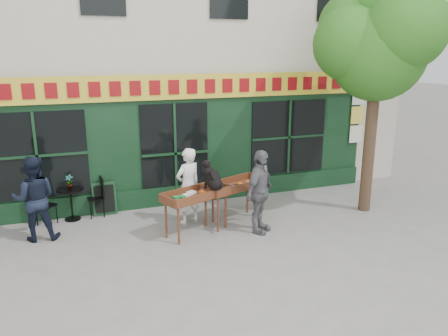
{
  "coord_description": "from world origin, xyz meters",
  "views": [
    {
      "loc": [
        -2.53,
        -8.14,
        3.85
      ],
      "look_at": [
        0.64,
        0.5,
        1.37
      ],
      "focal_mm": 35.0,
      "sensor_mm": 36.0,
      "label": 1
    }
  ],
  "objects": [
    {
      "name": "ground",
      "position": [
        0.0,
        0.0,
        0.0
      ],
      "size": [
        80.0,
        80.0,
        0.0
      ],
      "primitive_type": "plane",
      "color": "slate",
      "rests_on": "ground"
    },
    {
      "name": "building",
      "position": [
        0.0,
        5.97,
        4.97
      ],
      "size": [
        14.0,
        7.26,
        10.0
      ],
      "color": "beige",
      "rests_on": "ground"
    },
    {
      "name": "street_tree",
      "position": [
        4.34,
        0.36,
        4.11
      ],
      "size": [
        3.05,
        2.9,
        5.6
      ],
      "color": "#382619",
      "rests_on": "ground"
    },
    {
      "name": "book_cart_center",
      "position": [
        -0.03,
        0.37,
        0.82
      ],
      "size": [
        1.62,
        1.14,
        0.99
      ],
      "rotation": [
        0.0,
        0.0,
        0.39
      ],
      "color": "brown",
      "rests_on": "ground"
    },
    {
      "name": "dog",
      "position": [
        0.32,
        0.32,
        1.29
      ],
      "size": [
        0.54,
        0.68,
        0.6
      ],
      "primitive_type": null,
      "rotation": [
        0.0,
        0.0,
        0.39
      ],
      "color": "black",
      "rests_on": "book_cart_center"
    },
    {
      "name": "woman",
      "position": [
        -0.03,
        1.02,
        0.88
      ],
      "size": [
        0.75,
        0.63,
        1.75
      ],
      "primitive_type": "imported",
      "rotation": [
        0.0,
        0.0,
        3.53
      ],
      "color": "white",
      "rests_on": "ground"
    },
    {
      "name": "book_cart_right",
      "position": [
        0.95,
        0.69,
        0.82
      ],
      "size": [
        1.62,
        1.11,
        0.99
      ],
      "rotation": [
        0.0,
        0.0,
        0.36
      ],
      "color": "brown",
      "rests_on": "ground"
    },
    {
      "name": "man_right",
      "position": [
        1.25,
        -0.06,
        0.92
      ],
      "size": [
        1.11,
        1.04,
        1.83
      ],
      "primitive_type": "imported",
      "rotation": [
        0.0,
        0.0,
        0.71
      ],
      "color": "#58585D",
      "rests_on": "ground"
    },
    {
      "name": "bistro_table",
      "position": [
        -2.56,
        2.1,
        0.54
      ],
      "size": [
        0.6,
        0.6,
        0.76
      ],
      "color": "black",
      "rests_on": "ground"
    },
    {
      "name": "bistro_chair_left",
      "position": [
        -3.18,
        2.05,
        0.56
      ],
      "size": [
        0.51,
        0.51,
        0.95
      ],
      "rotation": [
        0.0,
        0.0,
        0.87
      ],
      "color": "black",
      "rests_on": "ground"
    },
    {
      "name": "bistro_chair_right",
      "position": [
        -1.93,
        2.16,
        0.56
      ],
      "size": [
        0.4,
        0.39,
        0.95
      ],
      "rotation": [
        0.0,
        0.0,
        -1.48
      ],
      "color": "black",
      "rests_on": "ground"
    },
    {
      "name": "potted_plant",
      "position": [
        -2.56,
        2.1,
        0.93
      ],
      "size": [
        0.21,
        0.18,
        0.34
      ],
      "primitive_type": "imported",
      "rotation": [
        0.0,
        0.0,
        -0.43
      ],
      "color": "gray",
      "rests_on": "bistro_table"
    },
    {
      "name": "man_left",
      "position": [
        -3.26,
        1.2,
        0.9
      ],
      "size": [
        0.93,
        0.75,
        1.8
      ],
      "primitive_type": "imported",
      "rotation": [
        0.0,
        0.0,
        3.06
      ],
      "color": "black",
      "rests_on": "ground"
    },
    {
      "name": "chalkboard",
      "position": [
        -1.81,
        2.19,
        0.4
      ],
      "size": [
        0.56,
        0.2,
        0.79
      ],
      "rotation": [
        0.0,
        0.0,
        0.0
      ],
      "color": "black",
      "rests_on": "ground"
    }
  ]
}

